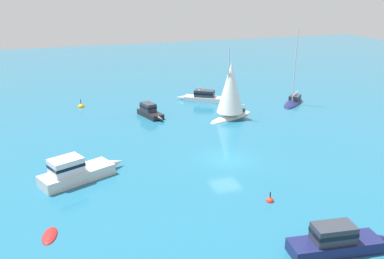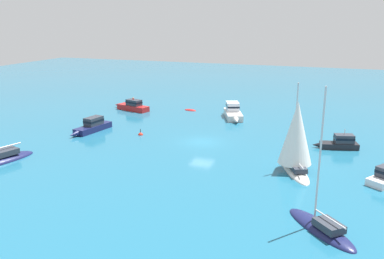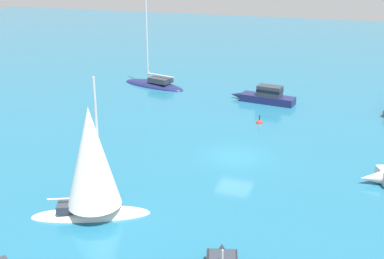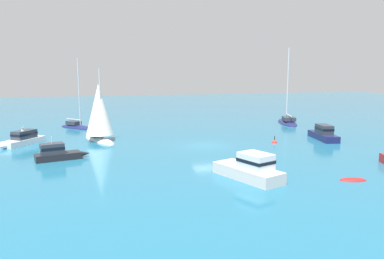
{
  "view_description": "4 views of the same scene",
  "coord_description": "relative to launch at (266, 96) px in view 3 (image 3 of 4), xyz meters",
  "views": [
    {
      "loc": [
        14.18,
        29.84,
        14.17
      ],
      "look_at": [
        0.7,
        -6.65,
        0.69
      ],
      "focal_mm": 38.25,
      "sensor_mm": 36.0,
      "label": 1
    },
    {
      "loc": [
        -41.63,
        -14.16,
        13.48
      ],
      "look_at": [
        -2.19,
        0.4,
        1.99
      ],
      "focal_mm": 38.17,
      "sensor_mm": 36.0,
      "label": 2
    },
    {
      "loc": [
        7.6,
        -32.49,
        14.18
      ],
      "look_at": [
        -3.87,
        1.67,
        1.07
      ],
      "focal_mm": 46.34,
      "sensor_mm": 36.0,
      "label": 3
    },
    {
      "loc": [
        38.34,
        -10.91,
        8.04
      ],
      "look_at": [
        -2.14,
        -0.91,
        1.44
      ],
      "focal_mm": 35.92,
      "sensor_mm": 36.0,
      "label": 4
    }
  ],
  "objects": [
    {
      "name": "ketch",
      "position": [
        -12.85,
        2.3,
        -0.52
      ],
      "size": [
        8.19,
        4.39,
        11.64
      ],
      "rotation": [
        0.0,
        0.0,
        2.86
      ],
      "color": "#191E4C",
      "rests_on": "ground"
    },
    {
      "name": "ground_plane",
      "position": [
        0.38,
        -14.19,
        -0.67
      ],
      "size": [
        160.0,
        160.0,
        0.0
      ],
      "primitive_type": "plane",
      "color": "#1E607F"
    },
    {
      "name": "launch",
      "position": [
        0.0,
        0.0,
        0.0
      ],
      "size": [
        6.67,
        2.4,
        1.74
      ],
      "rotation": [
        0.0,
        0.0,
        2.99
      ],
      "color": "#191E4C",
      "rests_on": "ground"
    },
    {
      "name": "ketch_1",
      "position": [
        -5.13,
        -24.99,
        2.32
      ],
      "size": [
        6.8,
        4.18,
        8.48
      ],
      "rotation": [
        0.0,
        0.0,
        0.41
      ],
      "color": "silver",
      "rests_on": "ground"
    },
    {
      "name": "mooring_buoy",
      "position": [
        0.61,
        -6.33,
        -0.67
      ],
      "size": [
        0.58,
        0.58,
        1.0
      ],
      "color": "red",
      "rests_on": "ground"
    }
  ]
}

